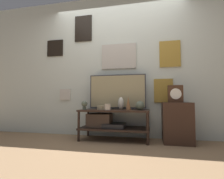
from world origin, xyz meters
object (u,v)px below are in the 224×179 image
object	(u,v)px
vase_urn_stoneware	(121,103)
mantel_clock	(175,94)
vase_wide_bowl	(102,108)
vase_round_glass	(140,106)
television	(117,91)
candle_jar	(108,107)
decorative_bust	(84,104)
vase_slim_bronze	(128,103)

from	to	relation	value
vase_urn_stoneware	mantel_clock	bearing A→B (deg)	-1.80
vase_wide_bowl	vase_round_glass	distance (m)	0.64
television	candle_jar	world-z (taller)	television
vase_urn_stoneware	candle_jar	world-z (taller)	vase_urn_stoneware
decorative_bust	mantel_clock	world-z (taller)	mantel_clock
decorative_bust	candle_jar	bearing A→B (deg)	-7.71
television	decorative_bust	distance (m)	0.62
television	vase_slim_bronze	world-z (taller)	television
vase_round_glass	decorative_bust	xyz separation A→B (m)	(-0.93, -0.05, 0.01)
vase_slim_bronze	decorative_bust	xyz separation A→B (m)	(-0.75, 0.01, -0.02)
vase_round_glass	mantel_clock	distance (m)	0.59
vase_urn_stoneware	vase_round_glass	world-z (taller)	vase_urn_stoneware
vase_slim_bronze	decorative_bust	distance (m)	0.75
vase_wide_bowl	mantel_clock	size ratio (longest dim) A/B	0.68
vase_round_glass	candle_jar	world-z (taller)	vase_round_glass
mantel_clock	vase_slim_bronze	bearing A→B (deg)	-169.80
vase_round_glass	candle_jar	xyz separation A→B (m)	(-0.51, -0.11, -0.02)
vase_slim_bronze	candle_jar	distance (m)	0.34
television	vase_urn_stoneware	world-z (taller)	television
vase_slim_bronze	candle_jar	world-z (taller)	vase_slim_bronze
television	vase_wide_bowl	world-z (taller)	television
candle_jar	decorative_bust	xyz separation A→B (m)	(-0.42, 0.06, 0.04)
candle_jar	decorative_bust	bearing A→B (deg)	172.29
vase_wide_bowl	mantel_clock	distance (m)	1.22
vase_urn_stoneware	mantel_clock	size ratio (longest dim) A/B	0.77
vase_slim_bronze	vase_round_glass	bearing A→B (deg)	20.11
vase_round_glass	decorative_bust	world-z (taller)	decorative_bust
vase_wide_bowl	vase_slim_bronze	bearing A→B (deg)	-13.16
decorative_bust	vase_wide_bowl	bearing A→B (deg)	17.90
vase_slim_bronze	mantel_clock	size ratio (longest dim) A/B	0.81
vase_round_glass	vase_slim_bronze	bearing A→B (deg)	-159.89
television	vase_round_glass	size ratio (longest dim) A/B	6.82
mantel_clock	vase_wide_bowl	bearing A→B (deg)	-178.83
television	decorative_bust	world-z (taller)	television
vase_slim_bronze	vase_round_glass	distance (m)	0.20
mantel_clock	decorative_bust	bearing A→B (deg)	-175.46
vase_round_glass	candle_jar	distance (m)	0.52
decorative_bust	mantel_clock	xyz separation A→B (m)	(1.48, 0.12, 0.17)
vase_slim_bronze	mantel_clock	distance (m)	0.76
vase_urn_stoneware	vase_wide_bowl	distance (m)	0.33
vase_wide_bowl	decorative_bust	xyz separation A→B (m)	(-0.29, -0.09, 0.05)
vase_wide_bowl	decorative_bust	bearing A→B (deg)	-162.10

